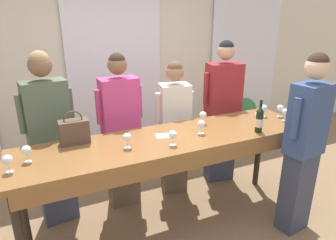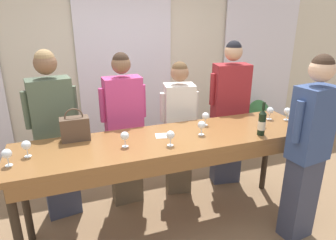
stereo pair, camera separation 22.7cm
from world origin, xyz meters
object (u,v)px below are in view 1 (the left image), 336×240
object	(u,v)px
guest_striped_shirt	(222,112)
wine_bottle	(259,120)
tasting_bar	(172,148)
guest_cream_sweater	(174,127)
wine_glass_back_left	(264,108)
handbag	(74,131)
wine_glass_near_host	(286,112)
wine_glass_center_left	(8,160)
wine_glass_center_mid	(280,108)
wine_glass_center_right	(127,138)
wine_glass_back_right	(173,135)
wine_glass_front_left	(203,115)
potted_plant	(245,118)
wine_glass_front_right	(26,151)
guest_olive_jacket	(51,139)
host_pouring	(304,144)
guest_pink_top	(121,131)
wine_glass_back_mid	(258,115)
wine_glass_front_mid	(201,124)

from	to	relation	value
guest_striped_shirt	wine_bottle	bearing A→B (deg)	-101.19
tasting_bar	guest_cream_sweater	distance (m)	0.74
wine_glass_back_left	tasting_bar	bearing A→B (deg)	-174.09
handbag	wine_glass_near_host	world-z (taller)	handbag
handbag	guest_cream_sweater	xyz separation A→B (m)	(1.19, 0.38, -0.29)
wine_bottle	wine_glass_center_left	world-z (taller)	wine_bottle
wine_glass_center_mid	wine_glass_center_right	distance (m)	1.83
wine_glass_center_right	guest_striped_shirt	bearing A→B (deg)	25.01
wine_glass_center_right	wine_glass_back_right	world-z (taller)	same
handbag	wine_glass_center_left	xyz separation A→B (m)	(-0.53, -0.34, -0.02)
wine_glass_front_left	wine_bottle	bearing A→B (deg)	-46.94
wine_glass_center_right	wine_glass_center_left	bearing A→B (deg)	-177.68
wine_glass_back_right	wine_glass_near_host	world-z (taller)	same
wine_glass_center_right	potted_plant	size ratio (longest dim) A/B	0.18
wine_glass_center_right	potted_plant	bearing A→B (deg)	31.36
wine_glass_front_right	wine_glass_near_host	xyz separation A→B (m)	(2.58, -0.14, 0.00)
wine_glass_front_left	guest_olive_jacket	size ratio (longest dim) A/B	0.08
wine_glass_front_right	potted_plant	xyz separation A→B (m)	(3.41, 1.50, -0.71)
host_pouring	wine_bottle	bearing A→B (deg)	135.11
wine_glass_center_right	wine_glass_back_left	distance (m)	1.67
guest_pink_top	host_pouring	bearing A→B (deg)	-38.54
wine_bottle	guest_cream_sweater	world-z (taller)	guest_cream_sweater
wine_glass_center_left	wine_glass_near_host	size ratio (longest dim) A/B	1.00
wine_bottle	wine_glass_back_left	xyz separation A→B (m)	(0.36, 0.34, -0.03)
wine_glass_center_left	wine_glass_back_mid	xyz separation A→B (m)	(2.37, 0.03, 0.00)
wine_glass_front_right	wine_glass_back_right	xyz separation A→B (m)	(1.18, -0.20, 0.00)
handbag	wine_glass_front_right	world-z (taller)	handbag
handbag	wine_glass_center_left	bearing A→B (deg)	-146.89
tasting_bar	wine_glass_center_mid	distance (m)	1.39
wine_glass_front_left	wine_glass_back_right	xyz separation A→B (m)	(-0.52, -0.35, 0.00)
wine_glass_front_mid	host_pouring	xyz separation A→B (m)	(0.85, -0.50, -0.17)
wine_glass_back_right	handbag	bearing A→B (deg)	151.68
wine_bottle	wine_glass_center_right	size ratio (longest dim) A/B	2.33
handbag	wine_glass_center_mid	world-z (taller)	handbag
wine_bottle	wine_glass_back_mid	distance (m)	0.23
wine_glass_center_right	potted_plant	world-z (taller)	wine_glass_center_right
wine_bottle	wine_glass_front_right	distance (m)	2.12
wine_glass_front_mid	wine_glass_center_mid	world-z (taller)	same
wine_glass_back_mid	guest_cream_sweater	size ratio (longest dim) A/B	0.09
wine_glass_back_mid	guest_pink_top	distance (m)	1.49
wine_glass_front_right	wine_glass_center_left	size ratio (longest dim) A/B	1.00
wine_glass_back_left	potted_plant	world-z (taller)	wine_glass_back_left
handbag	wine_glass_center_right	xyz separation A→B (m)	(0.40, -0.31, -0.02)
wine_glass_back_right	wine_glass_center_right	bearing A→B (deg)	163.27
handbag	guest_cream_sweater	bearing A→B (deg)	17.69
wine_bottle	wine_glass_center_left	distance (m)	2.23
wine_glass_back_left	wine_glass_back_right	xyz separation A→B (m)	(-1.28, -0.28, 0.00)
wine_glass_front_right	guest_olive_jacket	distance (m)	0.66
wine_glass_back_right	guest_olive_jacket	size ratio (longest dim) A/B	0.08
wine_glass_back_right	wine_glass_front_right	bearing A→B (deg)	170.44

